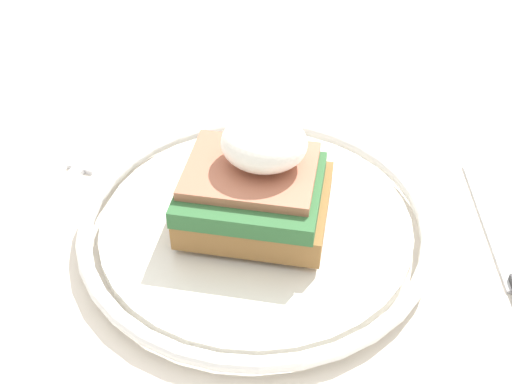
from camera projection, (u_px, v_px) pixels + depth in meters
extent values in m
cube|color=beige|center=(207.00, 232.00, 0.45)|extent=(1.00, 0.84, 0.03)
cylinder|color=beige|center=(3.00, 211.00, 1.02)|extent=(0.06, 0.06, 0.71)
cylinder|color=silver|center=(256.00, 226.00, 0.43)|extent=(0.21, 0.21, 0.01)
torus|color=white|center=(256.00, 221.00, 0.43)|extent=(0.24, 0.24, 0.01)
cube|color=olive|center=(256.00, 204.00, 0.42)|extent=(0.09, 0.08, 0.02)
cube|color=#2D6033|center=(251.00, 189.00, 0.40)|extent=(0.09, 0.08, 0.01)
cube|color=#AD664C|center=(251.00, 170.00, 0.40)|extent=(0.08, 0.07, 0.01)
ellipsoid|color=white|center=(263.00, 148.00, 0.39)|extent=(0.05, 0.05, 0.03)
cube|color=silver|center=(32.00, 218.00, 0.44)|extent=(0.03, 0.12, 0.00)
cube|color=silver|center=(92.00, 156.00, 0.49)|extent=(0.03, 0.04, 0.00)
cube|color=silver|center=(496.00, 223.00, 0.44)|extent=(0.04, 0.13, 0.00)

